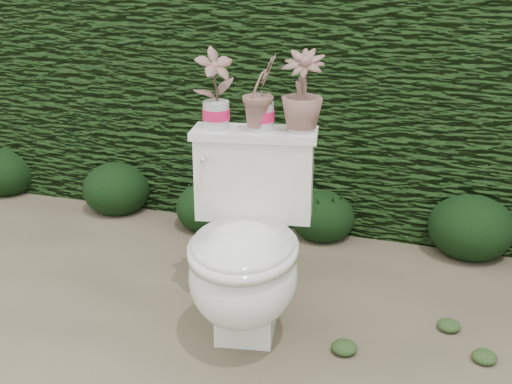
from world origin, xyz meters
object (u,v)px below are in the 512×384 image
(toilet, at_px, (246,252))
(potted_plant_right, at_px, (302,93))
(potted_plant_center, at_px, (261,95))
(potted_plant_left, at_px, (216,91))

(toilet, distance_m, potted_plant_right, 0.65)
(potted_plant_center, bearing_deg, potted_plant_right, -57.02)
(toilet, relative_size, potted_plant_right, 2.59)
(toilet, height_order, potted_plant_center, potted_plant_center)
(toilet, bearing_deg, potted_plant_left, 122.66)
(toilet, distance_m, potted_plant_left, 0.64)
(toilet, relative_size, potted_plant_center, 2.77)
(potted_plant_left, relative_size, potted_plant_right, 1.01)
(potted_plant_right, bearing_deg, toilet, -120.17)
(potted_plant_center, bearing_deg, toilet, -152.77)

